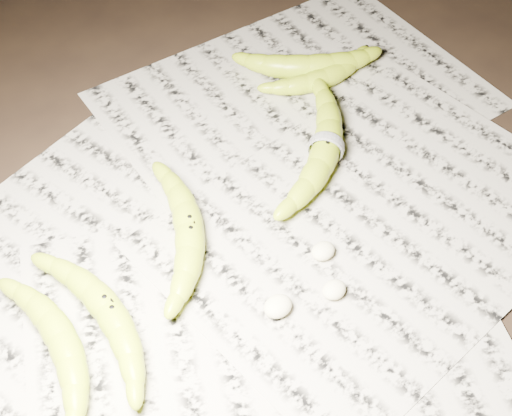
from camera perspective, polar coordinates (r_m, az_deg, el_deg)
ground at (r=0.93m, az=-1.53°, el=-2.62°), size 3.00×3.00×0.00m
newspaper_patch at (r=0.94m, az=-0.53°, el=-0.96°), size 0.90×0.70×0.01m
banana_left_a at (r=0.85m, az=-11.75°, el=-7.94°), size 0.07×0.22×0.04m
banana_left_b at (r=0.84m, az=-15.29°, el=-10.06°), size 0.08×0.20×0.04m
banana_center at (r=0.91m, az=-5.37°, el=-1.72°), size 0.16×0.21×0.04m
banana_taped at (r=1.00m, az=5.65°, el=4.96°), size 0.24×0.20×0.04m
banana_upper_a at (r=1.12m, az=5.45°, el=10.46°), size 0.18×0.08×0.03m
banana_upper_b at (r=1.13m, az=4.25°, el=11.32°), size 0.20×0.17×0.04m
measuring_tape at (r=1.00m, az=5.65°, el=4.96°), size 0.03×0.04×0.05m
flesh_chunk_a at (r=0.85m, az=1.78°, el=-7.72°), size 0.04×0.03×0.02m
flesh_chunk_b at (r=0.87m, az=6.29°, el=-6.38°), size 0.03×0.03×0.02m
flesh_chunk_c at (r=0.90m, az=5.41°, el=-3.29°), size 0.03×0.03×0.02m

